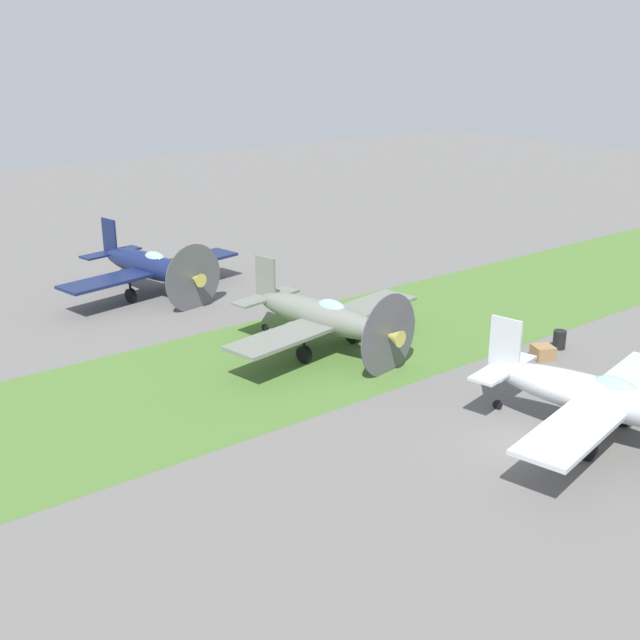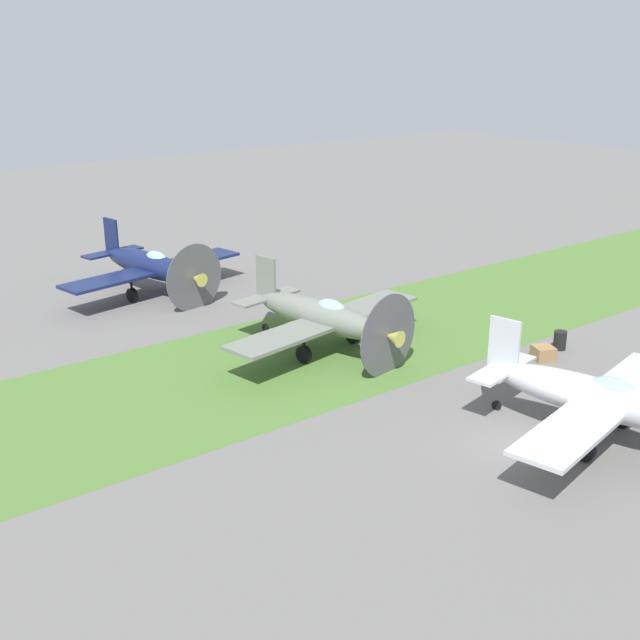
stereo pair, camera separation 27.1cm
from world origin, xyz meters
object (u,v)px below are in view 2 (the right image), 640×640
fuel_drum (560,340)px  airplane_wingman (323,316)px  airplane_trail (151,265)px  airplane_lead (597,398)px  supply_crate (543,353)px

fuel_drum → airplane_wingman: bearing=-36.7°
fuel_drum → airplane_trail: bearing=-60.3°
airplane_wingman → fuel_drum: bearing=133.7°
airplane_lead → supply_crate: airplane_lead is taller
airplane_wingman → airplane_trail: bearing=-89.6°
supply_crate → airplane_trail: bearing=-64.6°
airplane_trail → supply_crate: (-9.64, 20.26, -1.39)m
airplane_lead → fuel_drum: (-6.71, -6.42, -1.24)m
airplane_trail → supply_crate: airplane_trail is taller
airplane_trail → fuel_drum: bearing=109.5°
fuel_drum → supply_crate: (1.71, 0.36, -0.13)m
airplane_wingman → supply_crate: bearing=126.3°
airplane_wingman → airplane_trail: (2.32, -13.16, 0.00)m
airplane_wingman → supply_crate: (-7.32, 7.10, -1.39)m
airplane_lead → supply_crate: 7.97m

